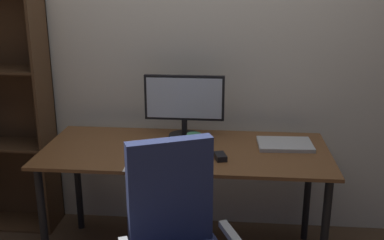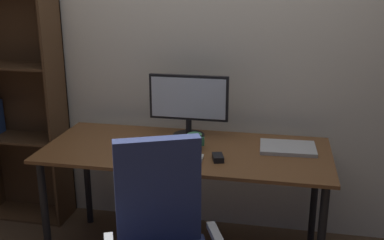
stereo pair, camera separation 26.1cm
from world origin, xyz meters
TOP-DOWN VIEW (x-y plane):
  - back_wall at (0.00, 0.53)m, footprint 6.40×0.10m
  - desk at (0.00, 0.00)m, footprint 1.68×0.72m
  - monitor at (-0.03, 0.22)m, footprint 0.50×0.20m
  - keyboard at (-0.02, -0.17)m, footprint 0.29×0.12m
  - mouse at (0.21, -0.15)m, footprint 0.08×0.11m
  - coffee_mug at (0.05, 0.00)m, footprint 0.10×0.09m
  - laptop at (0.59, 0.10)m, footprint 0.33×0.24m
  - paper_sheet at (-0.19, -0.21)m, footprint 0.22×0.30m
  - bookshelf at (-1.28, 0.36)m, footprint 0.61×0.28m

SIDE VIEW (x-z plane):
  - desk at x=0.00m, z-range 0.29..1.03m
  - paper_sheet at x=-0.19m, z-range 0.74..0.74m
  - keyboard at x=-0.02m, z-range 0.74..0.76m
  - laptop at x=0.59m, z-range 0.74..0.76m
  - mouse at x=0.21m, z-range 0.74..0.77m
  - coffee_mug at x=0.05m, z-range 0.74..0.83m
  - bookshelf at x=-1.28m, z-range -0.01..1.73m
  - monitor at x=-0.03m, z-range 0.77..1.16m
  - back_wall at x=0.00m, z-range 0.00..2.60m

